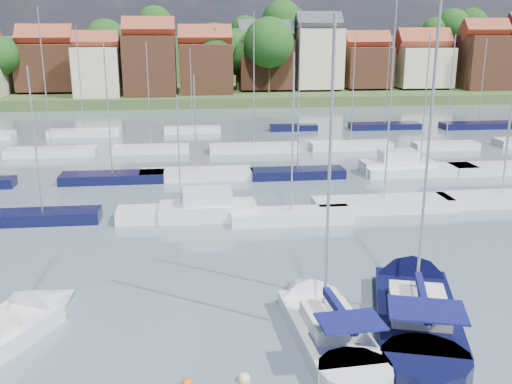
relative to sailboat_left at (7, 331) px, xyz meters
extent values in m
plane|color=#404F58|center=(14.85, 35.91, -0.36)|extent=(260.00, 260.00, 0.00)
cone|color=silver|center=(1.40, 2.74, -0.11)|extent=(4.09, 4.30, 2.88)
cube|color=silver|center=(14.19, -1.80, -0.11)|extent=(3.42, 7.24, 1.20)
cone|color=silver|center=(13.88, 2.59, -0.11)|extent=(3.17, 3.62, 2.94)
cylinder|color=silver|center=(14.43, -5.32, -0.11)|extent=(3.13, 3.13, 1.20)
cube|color=silver|center=(14.22, -2.29, 0.84)|extent=(2.26, 3.07, 0.70)
cylinder|color=#B2B2B7|center=(14.16, -1.32, 7.02)|extent=(0.14, 0.14, 13.05)
cylinder|color=#B2B2B7|center=(14.29, -3.27, 1.69)|extent=(0.37, 3.91, 0.10)
cube|color=#0E1149|center=(14.29, -3.27, 1.84)|extent=(0.56, 3.73, 0.35)
cube|color=#0E1149|center=(14.38, -4.54, 1.99)|extent=(2.61, 1.93, 0.08)
cube|color=black|center=(18.72, -0.75, -0.11)|extent=(5.99, 9.34, 1.20)
cone|color=black|center=(20.31, 4.43, -0.11)|extent=(4.68, 5.08, 3.61)
cylinder|color=black|center=(17.46, -4.89, -0.11)|extent=(4.51, 4.51, 1.20)
cube|color=silver|center=(18.55, -1.33, 0.84)|extent=(3.47, 4.19, 0.70)
cylinder|color=#B2B2B7|center=(18.90, -0.18, 8.70)|extent=(0.14, 0.14, 16.41)
cylinder|color=#B2B2B7|center=(18.20, -2.48, 1.69)|extent=(1.50, 4.63, 0.10)
cube|color=#0E1149|center=(18.20, -2.48, 1.84)|extent=(1.63, 4.46, 0.35)
cube|color=#0E1149|center=(17.74, -3.97, 1.99)|extent=(3.57, 2.97, 0.08)
sphere|color=beige|center=(18.05, 1.83, -0.36)|extent=(0.46, 0.46, 0.46)
sphere|color=beige|center=(10.22, -4.50, -0.36)|extent=(0.51, 0.51, 0.51)
cube|color=black|center=(-2.26, 16.45, -0.01)|extent=(8.01, 2.24, 1.00)
cylinder|color=#B2B2B7|center=(-2.26, 16.45, 5.57)|extent=(0.12, 0.12, 10.16)
cube|color=silver|center=(7.58, 16.11, -0.01)|extent=(9.22, 2.58, 1.00)
cylinder|color=#B2B2B7|center=(7.58, 16.11, 4.58)|extent=(0.12, 0.12, 8.18)
cube|color=silver|center=(15.48, 14.52, -0.01)|extent=(8.78, 2.46, 1.00)
cylinder|color=#B2B2B7|center=(15.48, 14.52, 6.02)|extent=(0.12, 0.12, 11.06)
cube|color=silver|center=(23.08, 16.58, -0.01)|extent=(10.79, 3.02, 1.00)
cylinder|color=#B2B2B7|center=(23.08, 16.58, 7.93)|extent=(0.12, 0.12, 14.87)
cube|color=silver|center=(32.83, 16.94, -0.01)|extent=(10.13, 2.84, 1.00)
cylinder|color=#B2B2B7|center=(32.83, 16.94, 5.29)|extent=(0.12, 0.12, 9.59)
cube|color=silver|center=(9.54, 15.91, 0.14)|extent=(7.00, 2.60, 1.40)
cube|color=silver|center=(9.54, 15.91, 1.24)|extent=(3.50, 2.20, 1.30)
cube|color=black|center=(1.30, 27.55, -0.01)|extent=(9.30, 2.60, 1.00)
cylinder|color=#B2B2B7|center=(1.30, 27.55, 6.23)|extent=(0.12, 0.12, 11.48)
cube|color=silver|center=(8.91, 27.92, -0.01)|extent=(10.40, 2.91, 1.00)
cylinder|color=#B2B2B7|center=(8.91, 27.92, 4.88)|extent=(0.12, 0.12, 8.77)
cube|color=black|center=(18.33, 27.19, -0.01)|extent=(8.80, 2.46, 1.00)
cylinder|color=#B2B2B7|center=(18.33, 27.19, 7.66)|extent=(0.12, 0.12, 14.33)
cube|color=silver|center=(30.25, 27.07, -0.01)|extent=(10.73, 3.00, 1.00)
cylinder|color=#B2B2B7|center=(30.25, 27.07, 6.56)|extent=(0.12, 0.12, 12.14)
cube|color=silver|center=(38.67, 26.88, -0.01)|extent=(10.48, 2.93, 1.00)
cylinder|color=#B2B2B7|center=(38.67, 26.88, 5.63)|extent=(0.12, 0.12, 10.28)
cube|color=silver|center=(28.31, 27.91, 0.14)|extent=(7.00, 2.60, 1.40)
cube|color=silver|center=(28.31, 27.91, 1.24)|extent=(3.50, 2.20, 1.30)
cube|color=silver|center=(-6.87, 40.12, -0.01)|extent=(9.71, 2.72, 1.00)
cylinder|color=#B2B2B7|center=(-6.87, 40.12, 7.93)|extent=(0.12, 0.12, 14.88)
cube|color=silver|center=(4.01, 40.42, -0.01)|extent=(8.49, 2.38, 1.00)
cylinder|color=#B2B2B7|center=(4.01, 40.42, 6.15)|extent=(0.12, 0.12, 11.31)
cube|color=silver|center=(15.64, 39.69, -0.01)|extent=(10.16, 2.85, 1.00)
cylinder|color=#B2B2B7|center=(15.64, 39.69, 7.79)|extent=(0.12, 0.12, 14.59)
cube|color=silver|center=(27.02, 39.81, -0.01)|extent=(9.53, 2.67, 1.00)
cylinder|color=#B2B2B7|center=(27.02, 39.81, 6.45)|extent=(0.12, 0.12, 11.91)
cube|color=silver|center=(38.00, 38.41, -0.01)|extent=(7.62, 2.13, 1.00)
cylinder|color=#B2B2B7|center=(38.00, 38.41, 6.56)|extent=(0.12, 0.12, 12.13)
cube|color=silver|center=(-5.41, 52.47, -0.01)|extent=(9.24, 2.59, 1.00)
cylinder|color=#B2B2B7|center=(-5.41, 52.47, 7.08)|extent=(0.12, 0.12, 13.17)
cube|color=silver|center=(8.76, 53.21, -0.01)|extent=(7.57, 2.12, 1.00)
cylinder|color=#B2B2B7|center=(8.76, 53.21, 5.61)|extent=(0.12, 0.12, 10.24)
cube|color=black|center=(22.73, 53.38, -0.01)|extent=(6.58, 1.84, 1.00)
cylinder|color=#B2B2B7|center=(22.73, 53.38, 4.50)|extent=(0.12, 0.12, 8.01)
cube|color=black|center=(35.79, 53.31, -0.01)|extent=(9.92, 2.78, 1.00)
cylinder|color=#B2B2B7|center=(35.79, 53.31, 5.95)|extent=(0.12, 0.12, 10.92)
cube|color=black|center=(49.13, 52.28, -0.01)|extent=(10.55, 2.95, 1.00)
cylinder|color=#B2B2B7|center=(49.13, 52.28, 6.25)|extent=(0.12, 0.12, 11.51)
cube|color=#3A4B25|center=(14.85, 112.91, -0.06)|extent=(200.00, 70.00, 3.00)
cube|color=#3A4B25|center=(14.85, 137.91, 4.64)|extent=(200.00, 60.00, 14.00)
cube|color=brown|center=(-18.80, 93.70, 6.21)|extent=(10.37, 9.97, 8.73)
cube|color=brown|center=(-18.80, 93.70, 11.84)|extent=(10.57, 5.13, 5.13)
cube|color=beige|center=(-7.90, 84.91, 5.72)|extent=(8.09, 8.80, 8.96)
cube|color=brown|center=(-7.90, 84.91, 11.19)|extent=(8.25, 4.00, 4.00)
cube|color=brown|center=(1.50, 85.85, 6.73)|extent=(9.36, 10.17, 10.97)
cube|color=brown|center=(1.50, 85.85, 13.36)|extent=(9.54, 4.63, 4.63)
cube|color=brown|center=(11.80, 87.56, 5.95)|extent=(9.90, 8.56, 9.42)
cube|color=brown|center=(11.80, 87.56, 11.88)|extent=(10.10, 4.90, 4.90)
cube|color=brown|center=(23.94, 92.56, 6.59)|extent=(10.59, 8.93, 9.49)
cube|color=#383A42|center=(23.94, 92.56, 12.63)|extent=(10.80, 5.24, 5.24)
cube|color=beige|center=(34.56, 91.71, 7.67)|extent=(9.01, 8.61, 11.65)
cube|color=#383A42|center=(34.56, 91.71, 14.59)|extent=(9.19, 4.46, 4.46)
cube|color=brown|center=(45.02, 92.91, 5.84)|extent=(9.10, 9.34, 8.00)
cube|color=brown|center=(45.02, 92.91, 10.96)|extent=(9.28, 4.50, 4.50)
cube|color=beige|center=(56.80, 92.50, 5.78)|extent=(10.86, 9.59, 7.88)
cube|color=brown|center=(56.80, 92.50, 11.05)|extent=(11.07, 5.37, 5.37)
cube|color=brown|center=(68.60, 89.83, 6.73)|extent=(9.18, 9.96, 10.97)
cube|color=brown|center=(68.60, 89.83, 13.34)|extent=(9.36, 4.54, 4.54)
cylinder|color=#382619|center=(71.62, 111.42, 8.16)|extent=(0.50, 0.50, 4.47)
sphere|color=#224D18|center=(71.62, 111.42, 14.22)|extent=(8.18, 8.18, 8.18)
cylinder|color=#382619|center=(18.31, 91.84, 3.47)|extent=(0.50, 0.50, 4.46)
sphere|color=#224D18|center=(18.31, 91.84, 9.52)|extent=(8.15, 8.15, 8.15)
cylinder|color=#382619|center=(30.07, 109.59, 8.22)|extent=(0.50, 0.50, 5.15)
sphere|color=#224D18|center=(30.07, 109.59, 15.20)|extent=(9.41, 9.41, 9.41)
cylinder|color=#382619|center=(1.30, 112.22, 8.32)|extent=(0.50, 0.50, 4.56)
sphere|color=#224D18|center=(1.30, 112.22, 14.51)|extent=(8.34, 8.34, 8.34)
cylinder|color=#382619|center=(-8.39, 101.16, 3.82)|extent=(0.50, 0.50, 5.15)
sphere|color=#224D18|center=(-8.39, 101.16, 10.81)|extent=(9.42, 9.42, 9.42)
cylinder|color=#382619|center=(-23.83, 103.23, 6.40)|extent=(0.50, 0.50, 3.42)
sphere|color=#224D18|center=(-23.83, 103.23, 11.05)|extent=(6.26, 6.26, 6.26)
cylinder|color=#382619|center=(28.60, 100.62, 3.13)|extent=(0.50, 0.50, 3.77)
sphere|color=#224D18|center=(28.60, 100.62, 8.24)|extent=(6.89, 6.89, 6.89)
cylinder|color=#382619|center=(23.89, 86.85, 3.85)|extent=(0.50, 0.50, 5.21)
sphere|color=#224D18|center=(23.89, 86.85, 10.93)|extent=(9.53, 9.53, 9.53)
cylinder|color=#382619|center=(76.78, 97.53, 2.73)|extent=(0.50, 0.50, 2.97)
sphere|color=#224D18|center=(76.78, 97.53, 6.77)|extent=(5.44, 5.44, 5.44)
cylinder|color=#382619|center=(13.70, 89.66, 3.66)|extent=(0.50, 0.50, 4.84)
sphere|color=#224D18|center=(13.70, 89.66, 10.23)|extent=(8.85, 8.85, 8.85)
cylinder|color=#382619|center=(67.53, 111.63, 7.81)|extent=(0.50, 0.50, 3.72)
sphere|color=#224D18|center=(67.53, 111.63, 12.85)|extent=(6.80, 6.80, 6.80)
cylinder|color=#382619|center=(68.90, 90.04, 3.27)|extent=(0.50, 0.50, 4.05)
sphere|color=#224D18|center=(68.90, 90.04, 8.76)|extent=(7.40, 7.40, 7.40)
cylinder|color=#382619|center=(-26.11, 88.70, 3.24)|extent=(0.50, 0.50, 4.00)
cylinder|color=#382619|center=(21.68, 109.20, 7.55)|extent=(0.50, 0.50, 3.93)
sphere|color=#224D18|center=(21.68, 109.20, 12.89)|extent=(7.19, 7.19, 7.19)
cylinder|color=#382619|center=(45.50, 96.08, 3.15)|extent=(0.50, 0.50, 3.82)
sphere|color=#224D18|center=(45.50, 96.08, 8.34)|extent=(6.99, 6.99, 6.99)
cylinder|color=#382619|center=(-2.60, 89.03, 2.98)|extent=(0.50, 0.50, 3.48)
sphere|color=#224D18|center=(-2.60, 89.03, 7.71)|extent=(6.37, 6.37, 6.37)
cylinder|color=#382619|center=(72.36, 98.72, 2.74)|extent=(0.50, 0.50, 2.99)
sphere|color=#224D18|center=(72.36, 98.72, 6.79)|extent=(5.46, 5.46, 5.46)
cylinder|color=#382619|center=(18.45, 94.95, 2.87)|extent=(0.50, 0.50, 3.25)
sphere|color=#224D18|center=(18.45, 94.95, 7.27)|extent=(5.94, 5.94, 5.94)
cylinder|color=#382619|center=(11.79, 96.65, 2.74)|extent=(0.50, 0.50, 2.98)
sphere|color=#224D18|center=(11.79, 96.65, 6.79)|extent=(5.46, 5.46, 5.46)
cylinder|color=#382619|center=(79.51, 117.65, 9.00)|extent=(0.50, 0.50, 4.29)
sphere|color=#224D18|center=(79.51, 117.65, 14.82)|extent=(7.84, 7.84, 7.84)
camera|label=1|loc=(8.40, -23.95, 12.85)|focal=40.00mm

